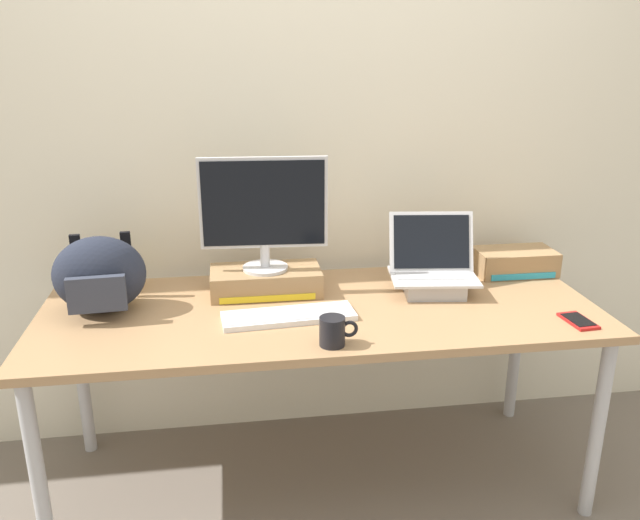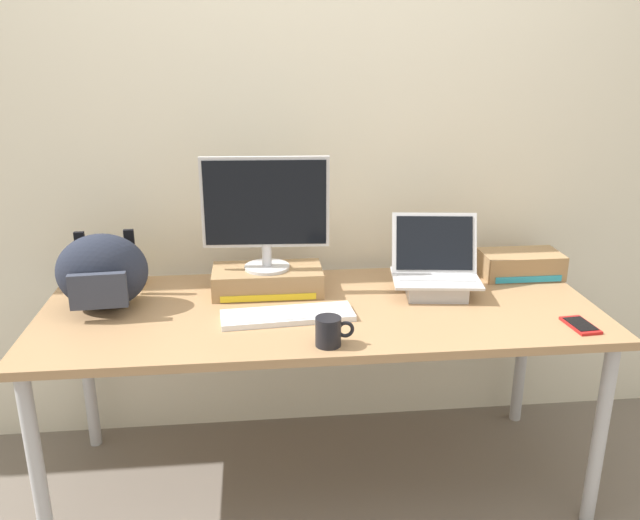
# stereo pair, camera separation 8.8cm
# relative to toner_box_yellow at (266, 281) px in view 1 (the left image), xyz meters

# --- Properties ---
(ground_plane) EXTENTS (20.00, 20.00, 0.00)m
(ground_plane) POSITION_rel_toner_box_yellow_xyz_m (0.18, -0.17, -0.79)
(ground_plane) COLOR #70665B
(back_wall) EXTENTS (7.00, 0.10, 2.60)m
(back_wall) POSITION_rel_toner_box_yellow_xyz_m (0.18, 0.32, 0.51)
(back_wall) COLOR silver
(back_wall) RESTS_ON ground
(desk) EXTENTS (2.00, 0.79, 0.74)m
(desk) POSITION_rel_toner_box_yellow_xyz_m (0.18, -0.17, -0.11)
(desk) COLOR #A87F56
(desk) RESTS_ON ground
(toner_box_yellow) EXTENTS (0.42, 0.21, 0.09)m
(toner_box_yellow) POSITION_rel_toner_box_yellow_xyz_m (0.00, 0.00, 0.00)
(toner_box_yellow) COLOR #9E7A51
(toner_box_yellow) RESTS_ON desk
(desktop_monitor) EXTENTS (0.47, 0.17, 0.43)m
(desktop_monitor) POSITION_rel_toner_box_yellow_xyz_m (-0.00, -0.00, 0.28)
(desktop_monitor) COLOR silver
(desktop_monitor) RESTS_ON toner_box_yellow
(open_laptop) EXTENTS (0.35, 0.28, 0.29)m
(open_laptop) POSITION_rel_toner_box_yellow_xyz_m (0.63, -0.08, 0.01)
(open_laptop) COLOR #ADADB2
(open_laptop) RESTS_ON desk
(external_keyboard) EXTENTS (0.47, 0.18, 0.02)m
(external_keyboard) POSITION_rel_toner_box_yellow_xyz_m (0.06, -0.26, -0.04)
(external_keyboard) COLOR white
(external_keyboard) RESTS_ON desk
(messenger_backpack) EXTENTS (0.33, 0.28, 0.27)m
(messenger_backpack) POSITION_rel_toner_box_yellow_xyz_m (-0.59, -0.10, 0.09)
(messenger_backpack) COLOR #232838
(messenger_backpack) RESTS_ON desk
(coffee_mug) EXTENTS (0.12, 0.08, 0.09)m
(coffee_mug) POSITION_rel_toner_box_yellow_xyz_m (0.18, -0.48, 0.00)
(coffee_mug) COLOR black
(coffee_mug) RESTS_ON desk
(cell_phone) EXTENTS (0.09, 0.15, 0.01)m
(cell_phone) POSITION_rel_toner_box_yellow_xyz_m (1.04, -0.43, -0.04)
(cell_phone) COLOR red
(cell_phone) RESTS_ON desk
(plush_toy) EXTENTS (0.10, 0.10, 0.10)m
(plush_toy) POSITION_rel_toner_box_yellow_xyz_m (-0.52, 0.14, 0.00)
(plush_toy) COLOR gold
(plush_toy) RESTS_ON desk
(toner_box_cyan) EXTENTS (0.32, 0.18, 0.10)m
(toner_box_cyan) POSITION_rel_toner_box_yellow_xyz_m (1.03, 0.07, 0.00)
(toner_box_cyan) COLOR #9E7A51
(toner_box_cyan) RESTS_ON desk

